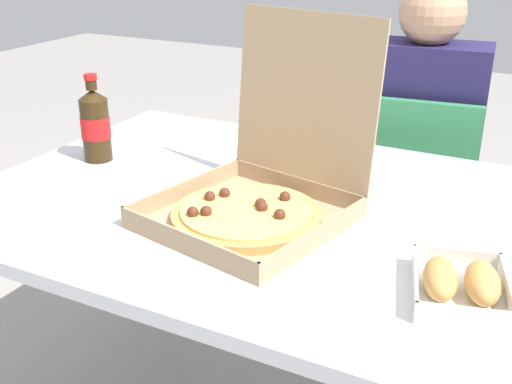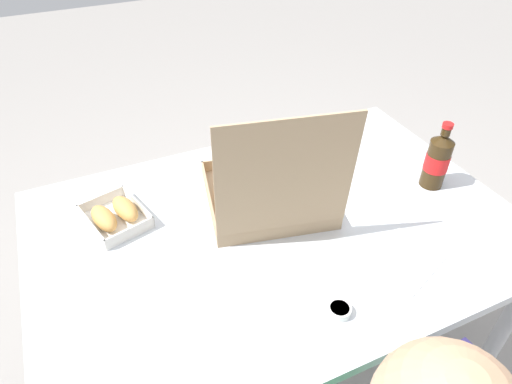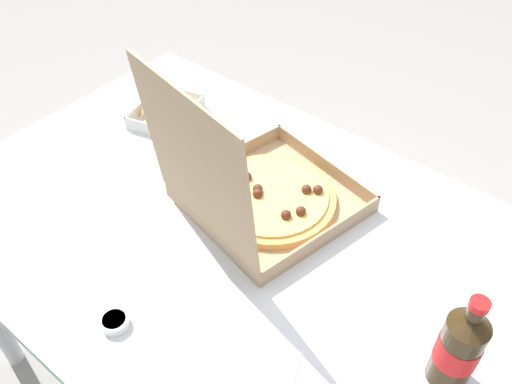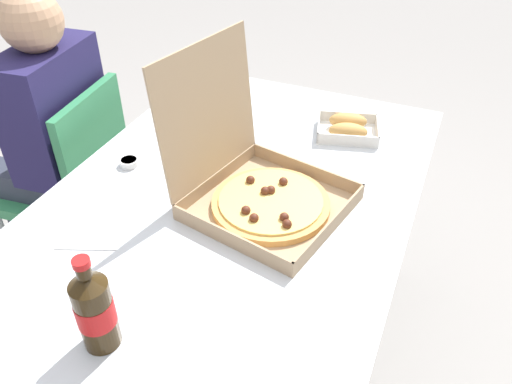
{
  "view_description": "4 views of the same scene",
  "coord_description": "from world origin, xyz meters",
  "px_view_note": "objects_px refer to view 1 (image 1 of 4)",
  "views": [
    {
      "loc": [
        0.53,
        -1.15,
        1.29
      ],
      "look_at": [
        -0.01,
        -0.1,
        0.79
      ],
      "focal_mm": 44.18,
      "sensor_mm": 36.0,
      "label": 1
    },
    {
      "loc": [
        0.45,
        0.85,
        1.61
      ],
      "look_at": [
        0.03,
        -0.09,
        0.78
      ],
      "focal_mm": 31.55,
      "sensor_mm": 36.0,
      "label": 2
    },
    {
      "loc": [
        -0.57,
        0.62,
        1.63
      ],
      "look_at": [
        -0.01,
        -0.07,
        0.79
      ],
      "focal_mm": 38.0,
      "sensor_mm": 36.0,
      "label": 3
    },
    {
      "loc": [
        -1.0,
        -0.49,
        1.58
      ],
      "look_at": [
        -0.02,
        -0.08,
        0.77
      ],
      "focal_mm": 36.18,
      "sensor_mm": 36.0,
      "label": 4
    }
  ],
  "objects_px": {
    "diner_person": "(421,132)",
    "bread_side_box": "(461,283)",
    "cola_bottle": "(95,125)",
    "chair": "(412,199)",
    "paper_menu": "(241,149)",
    "pizza_box_open": "(257,193)",
    "dipping_sauce_cup": "(336,152)"
  },
  "relations": [
    {
      "from": "diner_person",
      "to": "cola_bottle",
      "type": "xyz_separation_m",
      "value": [
        -0.67,
        -0.73,
        0.13
      ]
    },
    {
      "from": "paper_menu",
      "to": "dipping_sauce_cup",
      "type": "bearing_deg",
      "value": -6.46
    },
    {
      "from": "chair",
      "to": "bread_side_box",
      "type": "height_order",
      "value": "chair"
    },
    {
      "from": "diner_person",
      "to": "pizza_box_open",
      "type": "relative_size",
      "value": 2.49
    },
    {
      "from": "cola_bottle",
      "to": "paper_menu",
      "type": "relative_size",
      "value": 1.07
    },
    {
      "from": "bread_side_box",
      "to": "paper_menu",
      "type": "bearing_deg",
      "value": 144.5
    },
    {
      "from": "pizza_box_open",
      "to": "paper_menu",
      "type": "distance_m",
      "value": 0.42
    },
    {
      "from": "cola_bottle",
      "to": "dipping_sauce_cup",
      "type": "distance_m",
      "value": 0.62
    },
    {
      "from": "paper_menu",
      "to": "diner_person",
      "type": "bearing_deg",
      "value": 31.38
    },
    {
      "from": "paper_menu",
      "to": "dipping_sauce_cup",
      "type": "relative_size",
      "value": 3.75
    },
    {
      "from": "chair",
      "to": "cola_bottle",
      "type": "bearing_deg",
      "value": -134.9
    },
    {
      "from": "dipping_sauce_cup",
      "to": "pizza_box_open",
      "type": "bearing_deg",
      "value": -92.48
    },
    {
      "from": "diner_person",
      "to": "bread_side_box",
      "type": "bearing_deg",
      "value": -73.26
    },
    {
      "from": "pizza_box_open",
      "to": "paper_menu",
      "type": "height_order",
      "value": "pizza_box_open"
    },
    {
      "from": "chair",
      "to": "cola_bottle",
      "type": "distance_m",
      "value": 1.01
    },
    {
      "from": "pizza_box_open",
      "to": "cola_bottle",
      "type": "distance_m",
      "value": 0.54
    },
    {
      "from": "paper_menu",
      "to": "dipping_sauce_cup",
      "type": "distance_m",
      "value": 0.26
    },
    {
      "from": "chair",
      "to": "bread_side_box",
      "type": "distance_m",
      "value": 0.99
    },
    {
      "from": "pizza_box_open",
      "to": "bread_side_box",
      "type": "relative_size",
      "value": 2.08
    },
    {
      "from": "paper_menu",
      "to": "cola_bottle",
      "type": "bearing_deg",
      "value": -162.98
    },
    {
      "from": "chair",
      "to": "diner_person",
      "type": "bearing_deg",
      "value": 96.05
    },
    {
      "from": "diner_person",
      "to": "dipping_sauce_cup",
      "type": "bearing_deg",
      "value": -106.38
    },
    {
      "from": "diner_person",
      "to": "paper_menu",
      "type": "distance_m",
      "value": 0.62
    },
    {
      "from": "diner_person",
      "to": "cola_bottle",
      "type": "relative_size",
      "value": 5.14
    },
    {
      "from": "chair",
      "to": "diner_person",
      "type": "distance_m",
      "value": 0.21
    },
    {
      "from": "chair",
      "to": "dipping_sauce_cup",
      "type": "bearing_deg",
      "value": -109.6
    },
    {
      "from": "chair",
      "to": "bread_side_box",
      "type": "xyz_separation_m",
      "value": [
        0.29,
        -0.91,
        0.27
      ]
    },
    {
      "from": "bread_side_box",
      "to": "cola_bottle",
      "type": "height_order",
      "value": "cola_bottle"
    },
    {
      "from": "bread_side_box",
      "to": "dipping_sauce_cup",
      "type": "height_order",
      "value": "bread_side_box"
    },
    {
      "from": "diner_person",
      "to": "dipping_sauce_cup",
      "type": "height_order",
      "value": "diner_person"
    },
    {
      "from": "chair",
      "to": "bread_side_box",
      "type": "bearing_deg",
      "value": -72.61
    },
    {
      "from": "pizza_box_open",
      "to": "dipping_sauce_cup",
      "type": "relative_size",
      "value": 8.25
    }
  ]
}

